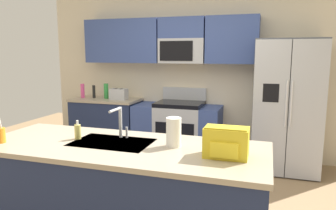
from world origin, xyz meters
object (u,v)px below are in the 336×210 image
(range_oven, at_px, (177,130))
(backpack, at_px, (226,142))
(refrigerator, at_px, (287,106))
(pepper_mill, at_px, (94,92))
(soap_dispenser, at_px, (78,132))
(paper_towel_roll, at_px, (174,132))
(sink_faucet, at_px, (120,120))
(toaster, at_px, (119,94))
(drink_cup_orange, at_px, (0,135))
(bottle_pink, at_px, (83,91))
(bottle_green, at_px, (106,91))

(range_oven, xyz_separation_m, backpack, (1.07, -2.46, 0.57))
(refrigerator, xyz_separation_m, backpack, (-0.54, -2.39, 0.09))
(range_oven, xyz_separation_m, pepper_mill, (-1.48, -0.00, 0.56))
(soap_dispenser, bearing_deg, range_oven, 83.92)
(paper_towel_roll, bearing_deg, refrigerator, 66.46)
(range_oven, bearing_deg, sink_faucet, -87.60)
(paper_towel_roll, bearing_deg, soap_dispenser, -177.21)
(pepper_mill, distance_m, sink_faucet, 2.72)
(toaster, xyz_separation_m, drink_cup_orange, (0.18, -2.61, -0.02))
(soap_dispenser, xyz_separation_m, backpack, (1.32, -0.10, 0.05))
(backpack, bearing_deg, range_oven, 113.56)
(refrigerator, height_order, soap_dispenser, refrigerator)
(bottle_pink, bearing_deg, refrigerator, -0.73)
(pepper_mill, relative_size, sink_faucet, 0.77)
(sink_faucet, bearing_deg, backpack, -13.66)
(paper_towel_roll, bearing_deg, drink_cup_orange, -166.51)
(range_oven, height_order, pepper_mill, pepper_mill)
(bottle_green, bearing_deg, refrigerator, -1.66)
(range_oven, distance_m, backpack, 2.74)
(toaster, bearing_deg, bottle_green, 166.37)
(soap_dispenser, bearing_deg, refrigerator, 50.93)
(drink_cup_orange, distance_m, backpack, 1.90)
(pepper_mill, height_order, drink_cup_orange, drink_cup_orange)
(paper_towel_roll, bearing_deg, backpack, -17.46)
(refrigerator, height_order, sink_faucet, refrigerator)
(range_oven, height_order, refrigerator, refrigerator)
(toaster, relative_size, bottle_green, 1.12)
(pepper_mill, height_order, paper_towel_roll, paper_towel_roll)
(range_oven, bearing_deg, drink_cup_orange, -107.01)
(bottle_pink, bearing_deg, range_oven, 1.01)
(pepper_mill, bearing_deg, drink_cup_orange, -75.89)
(range_oven, bearing_deg, refrigerator, -2.56)
(bottle_green, relative_size, backpack, 0.78)
(refrigerator, xyz_separation_m, sink_faucet, (-1.51, -2.15, 0.14))
(bottle_pink, xyz_separation_m, soap_dispenser, (1.44, -2.33, -0.05))
(toaster, height_order, paper_towel_roll, paper_towel_roll)
(sink_faucet, bearing_deg, soap_dispenser, -157.72)
(sink_faucet, bearing_deg, bottle_pink, 129.11)
(pepper_mill, bearing_deg, backpack, -43.85)
(refrigerator, xyz_separation_m, toaster, (-2.60, 0.02, 0.07))
(bottle_green, height_order, soap_dispenser, bottle_green)
(pepper_mill, xyz_separation_m, backpack, (2.56, -2.46, 0.01))
(soap_dispenser, relative_size, backpack, 0.53)
(bottle_pink, relative_size, soap_dispenser, 1.40)
(range_oven, bearing_deg, pepper_mill, -179.90)
(range_oven, height_order, sink_faucet, sink_faucet)
(pepper_mill, xyz_separation_m, sink_faucet, (1.58, -2.22, 0.06))
(pepper_mill, bearing_deg, bottle_pink, -172.38)
(toaster, xyz_separation_m, pepper_mill, (-0.49, 0.05, 0.02))
(range_oven, height_order, bottle_pink, bottle_pink)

